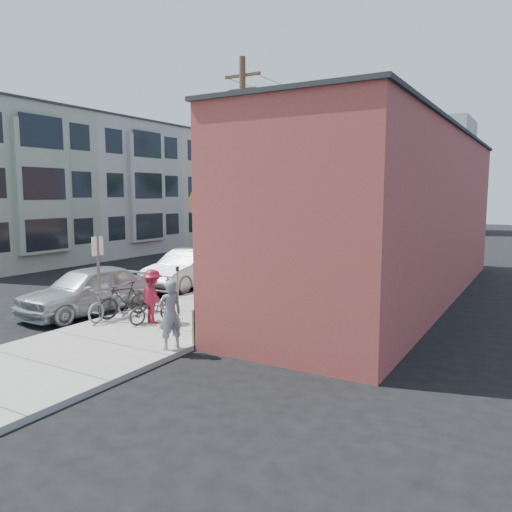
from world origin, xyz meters
The scene contains 27 objects.
ground centered at (0.00, 0.00, 0.00)m, with size 120.00×120.00×0.00m, color black.
sidewalk centered at (4.25, 11.00, 0.07)m, with size 4.50×58.00×0.15m, color #A09E94.
cafe_building centered at (8.99, 4.99, 3.30)m, with size 6.60×20.20×6.61m.
apartment_row centered at (-11.85, 14.00, 4.50)m, with size 6.30×32.00×9.00m.
end_cap_building centered at (-2.00, 42.00, 6.00)m, with size 18.00×8.00×12.00m, color #A1A19D.
sign_post centered at (2.35, -4.48, 1.83)m, with size 0.07×0.45×2.80m.
parking_meter_near centered at (2.25, -0.49, 0.98)m, with size 0.14×0.14×1.24m.
parking_meter_far centered at (2.25, 9.57, 0.98)m, with size 0.14×0.14×1.24m.
utility_pole_near centered at (2.39, 3.98, 5.41)m, with size 3.57×0.28×10.00m.
utility_pole_far centered at (2.45, 21.57, 5.34)m, with size 1.80×0.28×10.00m.
tree_bare centered at (2.80, 7.14, 2.85)m, with size 0.24×0.24×5.41m.
tree_leafy_mid centered at (2.80, 17.29, 5.63)m, with size 3.33×3.33×7.17m.
tree_leafy_far centered at (2.80, 24.33, 6.18)m, with size 4.38×4.38×8.23m.
patio_chair_a centered at (5.86, -0.84, 0.59)m, with size 0.50×0.50×0.88m, color #103A28, non-canonical shape.
patio_chair_b centered at (6.20, -2.00, 0.59)m, with size 0.50×0.50×0.88m, color #103A28, non-canonical shape.
patron_grey centered at (6.17, -5.57, 1.06)m, with size 0.67×0.44×1.82m, color slate.
patron_green centered at (5.33, -0.57, 1.03)m, with size 0.85×0.67×1.76m, color #348360.
cyclist centered at (3.95, -3.78, 1.00)m, with size 1.09×0.63×1.69m, color maroon.
cyclist_bike centered at (3.95, -3.78, 0.59)m, with size 0.58×1.66×0.87m, color black.
parked_bike_a centered at (2.63, -3.69, 0.72)m, with size 0.54×1.91×1.15m, color black.
parked_bike_b centered at (2.46, -4.11, 0.67)m, with size 0.69×1.97×1.03m, color gray.
car_0 centered at (0.73, -3.53, 0.84)m, with size 1.99×4.94×1.68m, color #AFB4B7.
car_1 centered at (0.76, 2.10, 0.84)m, with size 1.79×5.12×1.69m, color #9EA0A6.
car_2 centered at (0.80, 7.42, 0.66)m, with size 1.84×4.53×1.32m, color black.
car_3 centered at (0.80, 14.06, 0.75)m, with size 2.50×5.42×1.50m, color #95989C.
car_4 centered at (0.80, 19.41, 0.71)m, with size 1.50×4.29×1.41m, color #93979A.
bus centered at (-2.28, 25.81, 1.60)m, with size 2.69×11.49×3.20m, color white.
Camera 1 is at (14.50, -15.34, 4.18)m, focal length 35.00 mm.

